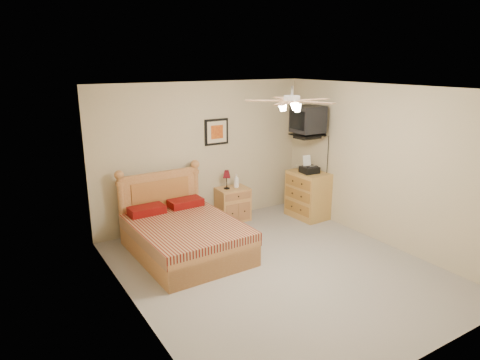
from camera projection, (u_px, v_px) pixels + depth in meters
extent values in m
plane|color=gray|center=(277.00, 269.00, 6.02)|extent=(4.50, 4.50, 0.00)
cube|color=white|center=(282.00, 88.00, 5.34)|extent=(4.00, 4.50, 0.04)
cube|color=#C5B691|center=(203.00, 154.00, 7.52)|extent=(4.00, 0.04, 2.50)
cube|color=#C5B691|center=(430.00, 243.00, 3.84)|extent=(4.00, 0.04, 2.50)
cube|color=#C5B691|center=(133.00, 211.00, 4.67)|extent=(0.04, 4.50, 2.50)
cube|color=#C5B691|center=(382.00, 165.00, 6.69)|extent=(0.04, 4.50, 2.50)
cube|color=#B88848|center=(233.00, 204.00, 7.81)|extent=(0.58, 0.45, 0.61)
imported|color=white|center=(236.00, 181.00, 7.74)|extent=(0.10, 0.10, 0.25)
cube|color=black|center=(216.00, 132.00, 7.54)|extent=(0.46, 0.04, 0.46)
cube|color=#AE8441|center=(308.00, 195.00, 7.93)|extent=(0.54, 0.75, 0.87)
imported|color=#C2B59F|center=(299.00, 169.00, 7.96)|extent=(0.27, 0.33, 0.03)
imported|color=tan|center=(299.00, 168.00, 7.94)|extent=(0.27, 0.29, 0.02)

